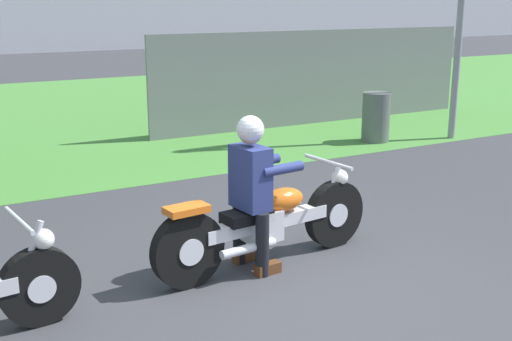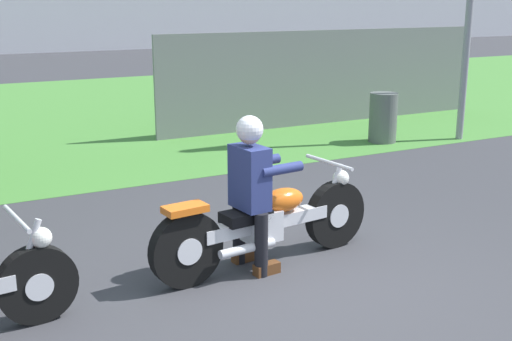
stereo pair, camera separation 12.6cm
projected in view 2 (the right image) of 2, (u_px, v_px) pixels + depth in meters
ground at (306, 300)px, 5.29m from camera, size 120.00×120.00×0.00m
grass_verge at (57, 115)px, 13.69m from camera, size 60.00×12.00×0.01m
motorcycle_lead at (267, 223)px, 5.90m from camera, size 2.31×0.66×0.89m
rider_lead at (251, 181)px, 5.70m from camera, size 0.58×0.50×1.41m
trash_can at (383, 118)px, 11.03m from camera, size 0.47×0.47×0.84m
fence_segment at (326, 77)px, 12.60m from camera, size 7.00×0.06×1.80m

